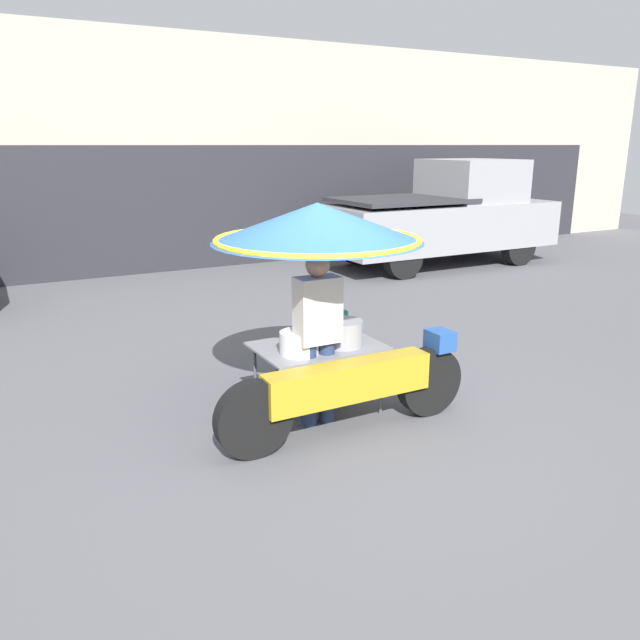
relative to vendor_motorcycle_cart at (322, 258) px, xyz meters
The scene contains 5 objects.
ground_plane 1.56m from the vendor_motorcycle_cart, 89.15° to the right, with size 36.00×36.00×0.00m, color #56565B.
shopfront_building 8.43m from the vendor_motorcycle_cart, 89.94° to the left, with size 28.00×2.06×4.44m.
vendor_motorcycle_cart is the anchor object (origin of this frame).
vendor_person 0.64m from the vendor_motorcycle_cart, 128.04° to the right, with size 0.38×0.22×1.54m.
pickup_truck 7.94m from the vendor_motorcycle_cart, 43.06° to the left, with size 4.85×1.90×2.12m.
Camera 1 is at (-2.56, -4.16, 2.41)m, focal length 35.00 mm.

